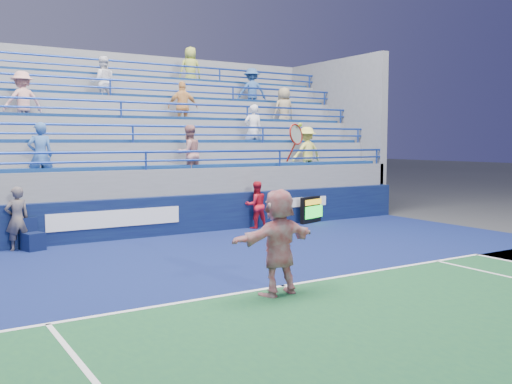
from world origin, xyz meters
TOP-DOWN VIEW (x-y plane):
  - ground at (0.00, 0.00)m, footprint 120.00×120.00m
  - sponsor_wall at (0.00, 6.50)m, footprint 18.00×0.32m
  - bleacher_stand at (0.00, 10.27)m, footprint 18.00×5.60m
  - serve_speed_board at (5.52, 6.28)m, footprint 1.22×0.54m
  - judge_chair at (-3.15, 6.06)m, footprint 0.56×0.57m
  - tennis_player at (-0.37, -0.40)m, footprint 1.75×0.71m
  - line_judge at (-3.47, 6.22)m, footprint 0.63×0.47m
  - ball_girl at (3.30, 6.21)m, footprint 0.77×0.64m

SIDE VIEW (x-z plane):
  - ground at x=0.00m, z-range 0.00..0.00m
  - judge_chair at x=-3.15m, z-range -0.14..0.65m
  - serve_speed_board at x=5.52m, z-range 0.00..0.87m
  - sponsor_wall at x=0.00m, z-range 0.00..1.10m
  - ball_girl at x=3.30m, z-range 0.00..1.44m
  - line_judge at x=-3.47m, z-range 0.00..1.56m
  - tennis_player at x=-0.37m, z-range -0.55..2.40m
  - bleacher_stand at x=0.00m, z-range -1.52..4.61m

